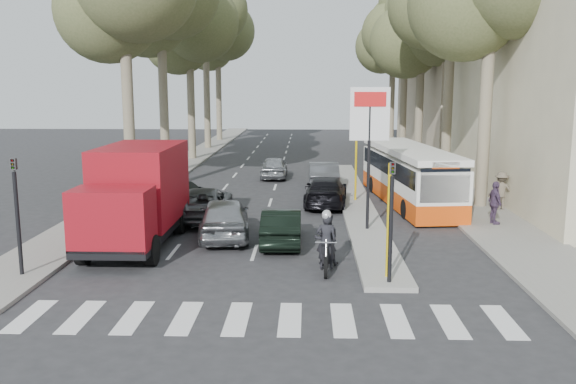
{
  "coord_description": "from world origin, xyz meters",
  "views": [
    {
      "loc": [
        0.9,
        -18.2,
        5.7
      ],
      "look_at": [
        0.16,
        4.94,
        1.6
      ],
      "focal_mm": 38.0,
      "sensor_mm": 36.0,
      "label": 1
    }
  ],
  "objects_px": {
    "city_bus": "(409,174)",
    "motorcycle": "(326,242)",
    "silver_hatchback": "(224,218)",
    "dark_hatchback": "(282,226)",
    "red_truck": "(137,194)"
  },
  "relations": [
    {
      "from": "dark_hatchback",
      "to": "city_bus",
      "type": "xyz_separation_m",
      "value": [
        5.81,
        7.8,
        0.8
      ]
    },
    {
      "from": "silver_hatchback",
      "to": "red_truck",
      "type": "xyz_separation_m",
      "value": [
        -2.94,
        -1.17,
        1.09
      ]
    },
    {
      "from": "red_truck",
      "to": "motorcycle",
      "type": "height_order",
      "value": "red_truck"
    },
    {
      "from": "silver_hatchback",
      "to": "motorcycle",
      "type": "height_order",
      "value": "motorcycle"
    },
    {
      "from": "motorcycle",
      "to": "city_bus",
      "type": "bearing_deg",
      "value": 70.43
    },
    {
      "from": "city_bus",
      "to": "motorcycle",
      "type": "bearing_deg",
      "value": -118.1
    },
    {
      "from": "dark_hatchback",
      "to": "motorcycle",
      "type": "relative_size",
      "value": 1.78
    },
    {
      "from": "city_bus",
      "to": "motorcycle",
      "type": "distance_m",
      "value": 11.56
    },
    {
      "from": "silver_hatchback",
      "to": "dark_hatchback",
      "type": "height_order",
      "value": "silver_hatchback"
    },
    {
      "from": "silver_hatchback",
      "to": "city_bus",
      "type": "bearing_deg",
      "value": -145.53
    },
    {
      "from": "silver_hatchback",
      "to": "dark_hatchback",
      "type": "distance_m",
      "value": 2.34
    },
    {
      "from": "dark_hatchback",
      "to": "city_bus",
      "type": "height_order",
      "value": "city_bus"
    },
    {
      "from": "silver_hatchback",
      "to": "dark_hatchback",
      "type": "relative_size",
      "value": 1.15
    },
    {
      "from": "dark_hatchback",
      "to": "motorcycle",
      "type": "distance_m",
      "value": 3.29
    },
    {
      "from": "silver_hatchback",
      "to": "city_bus",
      "type": "xyz_separation_m",
      "value": [
        8.0,
        6.98,
        0.68
      ]
    }
  ]
}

